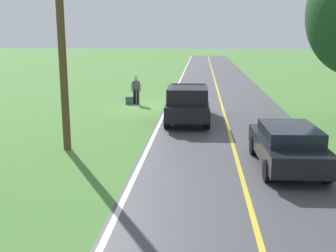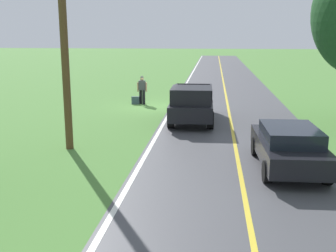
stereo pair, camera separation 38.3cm
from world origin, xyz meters
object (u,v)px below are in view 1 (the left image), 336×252
Objects in this scene: suitcase_carried at (129,100)px; pickup_truck_passing at (188,102)px; utility_pole_roadside at (62,45)px; hitchhiker_walking at (136,88)px; sedan_mid_oncoming at (288,145)px.

pickup_truck_passing is at bearing 34.39° from suitcase_carried.
utility_pole_roadside is at bearing -6.21° from suitcase_carried.
pickup_truck_passing reaches higher than hitchhiker_walking.
suitcase_carried is at bearing -93.28° from utility_pole_roadside.
utility_pole_roadside is at bearing 50.84° from pickup_truck_passing.
hitchhiker_walking is 0.39× the size of sedan_mid_oncoming.
hitchhiker_walking is 3.70× the size of suitcase_carried.
sedan_mid_oncoming is at bearing 116.75° from pickup_truck_passing.
pickup_truck_passing is 0.71× the size of utility_pole_roadside.
suitcase_carried is at bearing 13.78° from hitchhiker_walking.
suitcase_carried is at bearing -52.68° from pickup_truck_passing.
hitchhiker_walking is at bearing -95.54° from utility_pole_roadside.
utility_pole_roadside is (0.59, 10.21, 3.61)m from suitcase_carried.
pickup_truck_passing is (-3.74, 4.90, 0.73)m from suitcase_carried.
sedan_mid_oncoming is at bearing 119.75° from hitchhiker_walking.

